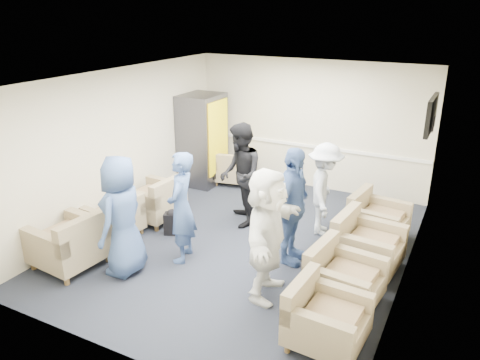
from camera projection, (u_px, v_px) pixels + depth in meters
The scene contains 25 objects.
floor at pixel (245, 243), 7.75m from camera, with size 6.00×6.00×0.00m, color black.
ceiling at pixel (245, 78), 6.81m from camera, with size 6.00×6.00×0.00m, color silver.
back_wall at pixel (309, 125), 9.78m from camera, with size 5.00×0.02×2.70m, color beige.
front_wall at pixel (113, 249), 4.78m from camera, with size 5.00×0.02×2.70m, color beige.
left_wall at pixel (120, 145), 8.36m from camera, with size 0.02×6.00×2.70m, color beige.
right_wall at pixel (413, 193), 6.20m from camera, with size 0.02×6.00×2.70m, color beige.
chair_rail at pixel (308, 146), 9.92m from camera, with size 4.98×0.04×0.06m, color white.
tv at pixel (431, 115), 7.49m from camera, with size 0.10×1.00×0.58m.
armchair_left_near at pixel (72, 244), 6.92m from camera, with size 1.02×1.02×0.75m.
armchair_left_mid at pixel (116, 220), 7.86m from camera, with size 0.87×0.87×0.62m.
armchair_left_far at pixel (156, 202), 8.48m from camera, with size 0.95×0.95×0.71m.
armchair_right_near at pixel (323, 320), 5.33m from camera, with size 0.87×0.87×0.66m.
armchair_right_midnear at pixel (341, 280), 6.07m from camera, with size 0.95×0.95×0.69m.
armchair_right_midfar at pixel (364, 246), 6.89m from camera, with size 0.98×0.98×0.72m.
armchair_right_far at pixel (375, 220), 7.78m from camera, with size 0.95×0.95×0.68m.
armchair_corner at pixel (233, 170), 10.25m from camera, with size 0.92×0.92×0.62m.
vending_machine at pixel (203, 140), 10.08m from camera, with size 0.79×0.93×1.96m.
backpack at pixel (172, 221), 7.98m from camera, with size 0.32×0.27×0.46m.
pillow at pixel (70, 233), 6.87m from camera, with size 0.41×0.31×0.12m, color silver.
person_front_left at pixel (122, 216), 6.63m from camera, with size 0.87×0.57×1.78m, color #39538A.
person_mid_left at pixel (181, 207), 6.98m from camera, with size 0.63×0.41×1.72m, color #39538A.
person_back_left at pixel (240, 175), 8.14m from camera, with size 0.89×0.69×1.83m, color black.
person_back_right at pixel (324, 190), 7.83m from camera, with size 1.03×0.59×1.59m, color white.
person_mid_right at pixel (292, 207), 6.89m from camera, with size 1.06×0.44×1.81m, color #39538A.
person_front_right at pixel (267, 234), 6.07m from camera, with size 1.67×0.53×1.80m, color white.
Camera 1 is at (3.10, -6.16, 3.68)m, focal length 35.00 mm.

